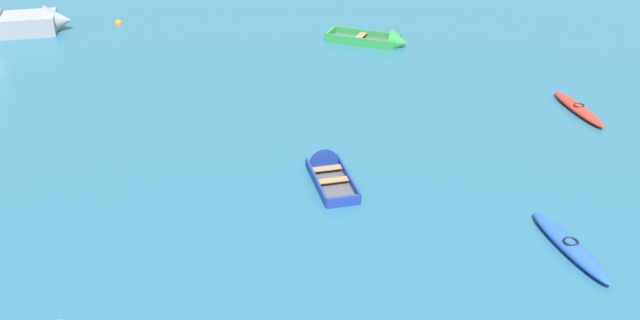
{
  "coord_description": "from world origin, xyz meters",
  "views": [
    {
      "loc": [
        1.31,
        0.58,
        12.19
      ],
      "look_at": [
        0.0,
        22.7,
        0.15
      ],
      "focal_mm": 41.18,
      "sensor_mm": 36.0,
      "label": 1
    }
  ],
  "objects_px": {
    "rowboat_deep_blue_back_row_left": "(326,168)",
    "kayak_blue_center": "(570,246)",
    "kayak_red_cluster_outer": "(578,109)",
    "rowboat_green_far_right": "(384,41)",
    "mooring_buoy_midfield": "(118,24)"
  },
  "relations": [
    {
      "from": "rowboat_deep_blue_back_row_left",
      "to": "mooring_buoy_midfield",
      "type": "relative_size",
      "value": 7.86
    },
    {
      "from": "kayak_blue_center",
      "to": "kayak_red_cluster_outer",
      "type": "xyz_separation_m",
      "value": [
        2.59,
        9.54,
        -0.01
      ]
    },
    {
      "from": "rowboat_green_far_right",
      "to": "mooring_buoy_midfield",
      "type": "relative_size",
      "value": 9.79
    },
    {
      "from": "rowboat_green_far_right",
      "to": "kayak_blue_center",
      "type": "relative_size",
      "value": 1.15
    },
    {
      "from": "rowboat_deep_blue_back_row_left",
      "to": "kayak_blue_center",
      "type": "distance_m",
      "value": 8.26
    },
    {
      "from": "rowboat_deep_blue_back_row_left",
      "to": "mooring_buoy_midfield",
      "type": "distance_m",
      "value": 19.37
    },
    {
      "from": "mooring_buoy_midfield",
      "to": "rowboat_green_far_right",
      "type": "bearing_deg",
      "value": -10.2
    },
    {
      "from": "rowboat_green_far_right",
      "to": "rowboat_deep_blue_back_row_left",
      "type": "distance_m",
      "value": 13.0
    },
    {
      "from": "kayak_blue_center",
      "to": "kayak_red_cluster_outer",
      "type": "height_order",
      "value": "kayak_blue_center"
    },
    {
      "from": "rowboat_green_far_right",
      "to": "kayak_red_cluster_outer",
      "type": "xyz_separation_m",
      "value": [
        7.53,
        -7.44,
        -0.03
      ]
    },
    {
      "from": "kayak_red_cluster_outer",
      "to": "mooring_buoy_midfield",
      "type": "xyz_separation_m",
      "value": [
        -21.54,
        9.96,
        -0.16
      ]
    },
    {
      "from": "rowboat_green_far_right",
      "to": "kayak_blue_center",
      "type": "xyz_separation_m",
      "value": [
        4.94,
        -16.98,
        -0.02
      ]
    },
    {
      "from": "kayak_blue_center",
      "to": "rowboat_green_far_right",
      "type": "bearing_deg",
      "value": 106.23
    },
    {
      "from": "kayak_blue_center",
      "to": "mooring_buoy_midfield",
      "type": "distance_m",
      "value": 27.19
    },
    {
      "from": "kayak_blue_center",
      "to": "mooring_buoy_midfield",
      "type": "xyz_separation_m",
      "value": [
        -18.95,
        19.5,
        -0.17
      ]
    }
  ]
}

